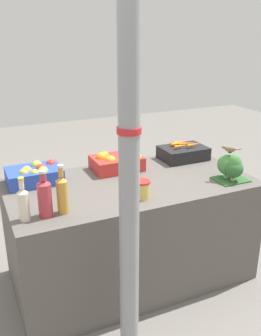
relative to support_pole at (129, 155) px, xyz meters
name	(u,v)px	position (x,y,z in m)	size (l,w,h in m)	color
ground_plane	(130,274)	(0.32, 0.68, -1.19)	(10.00, 10.00, 0.00)	slate
market_table	(130,230)	(0.32, 0.68, -0.82)	(1.65, 0.85, 0.75)	#56514C
support_pole	(129,155)	(0.00, 0.00, 0.00)	(0.11, 0.11, 2.38)	gray
apple_crate	(35,174)	(-0.27, 0.94, -0.38)	(0.36, 0.25, 0.13)	#2847B7
orange_crate	(117,162)	(0.32, 0.93, -0.38)	(0.36, 0.25, 0.14)	red
carrot_crate	(183,152)	(0.90, 0.94, -0.39)	(0.36, 0.25, 0.13)	black
broccoli_pile	(231,167)	(0.95, 0.42, -0.34)	(0.22, 0.19, 0.19)	#2D602D
juice_bottle_cloudy	(23,203)	(-0.43, 0.42, -0.34)	(0.06, 0.06, 0.25)	beige
juice_bottle_ruby	(45,197)	(-0.31, 0.42, -0.33)	(0.08, 0.08, 0.27)	#B2333D
juice_bottle_amber	(62,193)	(-0.22, 0.42, -0.32)	(0.06, 0.06, 0.29)	gold
pickle_jar	(142,189)	(0.27, 0.42, -0.38)	(0.11, 0.11, 0.11)	#DBBC56
sparrow_bird	(230,149)	(0.94, 0.44, -0.22)	(0.12, 0.09, 0.05)	#4C3D2D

